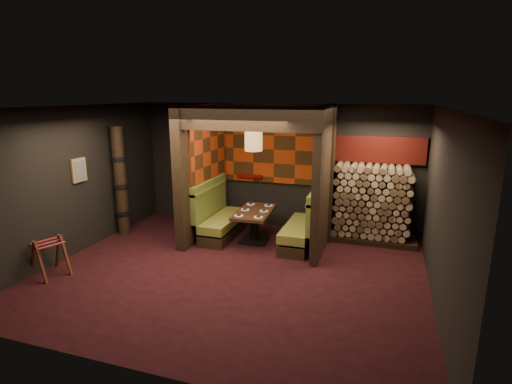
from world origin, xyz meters
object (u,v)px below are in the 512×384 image
at_px(luggage_rack, 50,255).
at_px(firewood_stack, 376,204).
at_px(dining_table, 254,221).
at_px(booth_bench_left, 219,218).
at_px(totem_column, 120,182).
at_px(pendant_lamp, 254,140).
at_px(booth_bench_right, 304,227).

distance_m(luggage_rack, firewood_stack, 6.29).
height_order(luggage_rack, firewood_stack, firewood_stack).
bearing_deg(firewood_stack, dining_table, -161.64).
bearing_deg(booth_bench_left, luggage_rack, -126.44).
xyz_separation_m(dining_table, luggage_rack, (-2.85, -2.62, -0.09)).
bearing_deg(totem_column, luggage_rack, -87.89).
bearing_deg(dining_table, booth_bench_left, 173.40).
xyz_separation_m(dining_table, firewood_stack, (2.40, 0.80, 0.37)).
bearing_deg(booth_bench_left, pendant_lamp, -9.93).
bearing_deg(pendant_lamp, luggage_rack, -137.94).
height_order(booth_bench_left, firewood_stack, firewood_stack).
xyz_separation_m(booth_bench_left, dining_table, (0.84, -0.10, 0.05)).
relative_size(booth_bench_right, dining_table, 1.21).
bearing_deg(totem_column, pendant_lamp, 7.82).
distance_m(booth_bench_right, totem_column, 4.10).
distance_m(dining_table, pendant_lamp, 1.72).
bearing_deg(firewood_stack, booth_bench_left, -167.83).
distance_m(booth_bench_left, luggage_rack, 3.38).
bearing_deg(booth_bench_left, firewood_stack, 12.17).
bearing_deg(booth_bench_right, luggage_rack, -145.11).
bearing_deg(totem_column, booth_bench_right, 7.86).
xyz_separation_m(booth_bench_left, pendant_lamp, (0.84, -0.15, 1.77)).
relative_size(booth_bench_right, luggage_rack, 2.06).
distance_m(booth_bench_left, booth_bench_right, 1.89).
bearing_deg(luggage_rack, firewood_stack, 33.06).
xyz_separation_m(pendant_lamp, luggage_rack, (-2.85, -2.57, -1.82)).
xyz_separation_m(booth_bench_right, firewood_stack, (1.35, 0.70, 0.42)).
relative_size(booth_bench_left, firewood_stack, 0.92).
bearing_deg(firewood_stack, luggage_rack, -146.94).
bearing_deg(pendant_lamp, booth_bench_left, 170.07).
bearing_deg(dining_table, totem_column, -171.23).
xyz_separation_m(luggage_rack, firewood_stack, (5.25, 3.42, 0.47)).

